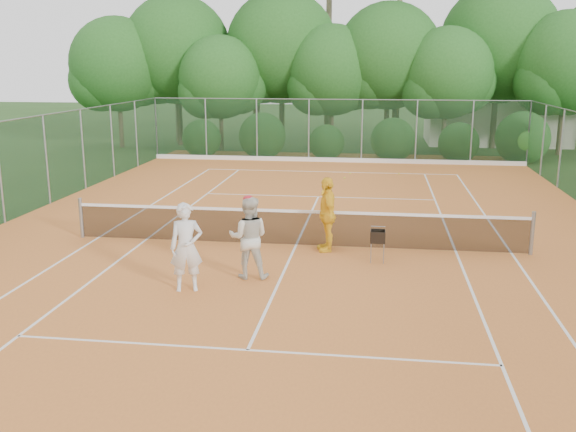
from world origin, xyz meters
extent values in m
plane|color=#214017|center=(0.00, 0.00, 0.00)|extent=(120.00, 120.00, 0.00)
cube|color=orange|center=(0.00, 0.00, 0.01)|extent=(18.00, 36.00, 0.02)
cube|color=beige|center=(9.00, 24.00, 1.50)|extent=(8.00, 5.00, 3.00)
cylinder|color=gray|center=(-5.94, 0.00, 0.57)|extent=(0.10, 0.10, 1.10)
cylinder|color=gray|center=(5.94, 0.00, 0.57)|extent=(0.10, 0.10, 1.10)
cube|color=black|center=(0.00, 0.00, 0.48)|extent=(11.87, 0.03, 0.86)
cube|color=white|center=(0.00, 0.00, 0.95)|extent=(11.87, 0.04, 0.07)
imported|color=silver|center=(-1.84, -3.68, 0.96)|extent=(0.78, 0.63, 1.87)
imported|color=beige|center=(-0.71, -2.69, 0.94)|extent=(0.95, 0.77, 1.84)
ellipsoid|color=red|center=(-0.71, -2.69, 1.82)|extent=(0.22, 0.22, 0.14)
imported|color=yellow|center=(0.83, -0.33, 0.97)|extent=(0.72, 1.19, 1.91)
cylinder|color=gray|center=(1.97, -1.28, 0.27)|extent=(0.02, 0.02, 0.49)
cylinder|color=gray|center=(2.27, -0.98, 0.27)|extent=(0.02, 0.02, 0.49)
cube|color=black|center=(2.12, -1.13, 0.65)|extent=(0.34, 0.34, 0.29)
sphere|color=#C2DD33|center=(0.91, 11.47, 0.05)|extent=(0.07, 0.07, 0.07)
sphere|color=#C5DC33|center=(0.73, 10.30, 0.05)|extent=(0.07, 0.07, 0.07)
sphere|color=yellow|center=(3.01, 11.65, 0.05)|extent=(0.07, 0.07, 0.07)
cube|color=white|center=(0.00, 11.88, 0.02)|extent=(11.03, 0.06, 0.01)
cube|color=white|center=(-5.49, 0.00, 0.02)|extent=(0.06, 23.77, 0.01)
cube|color=white|center=(5.49, 0.00, 0.02)|extent=(0.06, 23.77, 0.01)
cube|color=white|center=(-4.11, 0.00, 0.02)|extent=(0.06, 23.77, 0.01)
cube|color=white|center=(4.11, 0.00, 0.02)|extent=(0.06, 23.77, 0.01)
cube|color=white|center=(0.00, 6.40, 0.02)|extent=(8.23, 0.06, 0.01)
cube|color=white|center=(0.00, -6.40, 0.02)|extent=(8.23, 0.06, 0.01)
cube|color=white|center=(0.00, 0.00, 0.02)|extent=(0.06, 12.80, 0.01)
cube|color=#19381E|center=(0.00, 15.00, 1.52)|extent=(18.00, 0.02, 3.00)
cylinder|color=gray|center=(-9.00, 15.00, 1.52)|extent=(0.07, 0.07, 3.00)
cylinder|color=gray|center=(9.00, 15.00, 1.52)|extent=(0.07, 0.07, 3.00)
cylinder|color=gray|center=(-9.00, 15.00, 1.52)|extent=(0.07, 0.07, 3.00)
cylinder|color=gray|center=(9.00, 15.00, 1.52)|extent=(0.07, 0.07, 3.00)
cylinder|color=brown|center=(-12.50, 19.00, 1.88)|extent=(0.26, 0.26, 3.75)
sphere|color=#21521B|center=(-12.50, 19.00, 4.65)|extent=(5.25, 5.25, 5.25)
cylinder|color=brown|center=(-9.50, 20.50, 2.20)|extent=(0.30, 0.30, 4.40)
sphere|color=#21521B|center=(-9.50, 20.50, 5.46)|extent=(6.16, 6.16, 6.16)
cylinder|color=brown|center=(-6.50, 18.50, 1.60)|extent=(0.22, 0.22, 3.20)
sphere|color=#21521B|center=(-6.50, 18.50, 3.97)|extent=(4.48, 4.48, 4.48)
cylinder|color=brown|center=(-3.50, 21.00, 2.25)|extent=(0.31, 0.31, 4.50)
sphere|color=#21521B|center=(-3.50, 21.00, 5.58)|extent=(6.30, 6.30, 6.30)
cylinder|color=brown|center=(-0.50, 19.50, 1.75)|extent=(0.24, 0.24, 3.50)
sphere|color=#21521B|center=(-0.50, 19.50, 4.34)|extent=(4.90, 4.90, 4.90)
cylinder|color=brown|center=(2.50, 20.00, 2.05)|extent=(0.28, 0.28, 4.10)
sphere|color=#21521B|center=(2.50, 20.00, 5.08)|extent=(5.74, 5.74, 5.74)
cylinder|color=brown|center=(5.50, 18.80, 1.70)|extent=(0.23, 0.23, 3.40)
sphere|color=#21521B|center=(5.50, 18.80, 4.22)|extent=(4.76, 4.76, 4.76)
cylinder|color=brown|center=(8.50, 21.50, 2.33)|extent=(0.32, 0.32, 4.65)
sphere|color=#21521B|center=(8.50, 21.50, 5.77)|extent=(6.51, 6.51, 6.51)
cylinder|color=brown|center=(11.50, 19.20, 1.90)|extent=(0.26, 0.26, 3.80)
sphere|color=#21521B|center=(11.50, 19.20, 4.71)|extent=(5.32, 5.32, 5.32)
cone|color=brown|center=(-10.00, 22.00, 6.50)|extent=(0.44, 0.44, 13.00)
cone|color=brown|center=(-5.00, 21.00, 5.50)|extent=(0.44, 0.44, 11.00)
cone|color=brown|center=(-1.00, 23.00, 7.50)|extent=(0.44, 0.44, 15.00)
cone|color=brown|center=(3.00, 20.50, 5.00)|extent=(0.44, 0.44, 10.00)
cone|color=brown|center=(7.00, 22.50, 6.00)|extent=(0.44, 0.44, 12.00)
cone|color=brown|center=(11.00, 23.50, 7.00)|extent=(0.44, 0.44, 14.00)
camera|label=1|loc=(2.04, -16.11, 4.69)|focal=40.00mm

